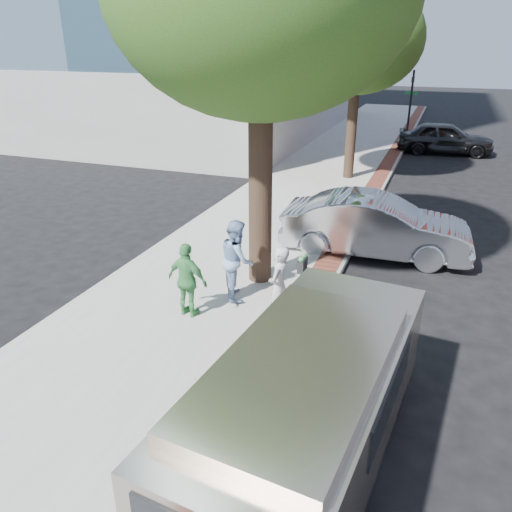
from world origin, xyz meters
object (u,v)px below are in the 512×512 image
at_px(parking_meter, 302,275).
at_px(person_officer, 237,259).
at_px(van, 313,394).
at_px(person_green, 188,280).
at_px(bg_car, 445,138).
at_px(sedan_silver, 375,226).
at_px(person_gray, 279,286).

bearing_deg(parking_meter, person_officer, 157.71).
distance_m(person_officer, van, 4.55).
xyz_separation_m(parking_meter, van, (1.02, -3.06, -0.18)).
xyz_separation_m(person_green, bg_car, (4.35, 19.19, -0.14)).
xyz_separation_m(person_officer, van, (2.62, -3.72, 0.01)).
bearing_deg(bg_car, parking_meter, 169.79).
bearing_deg(parking_meter, van, -71.57).
bearing_deg(bg_car, sedan_silver, 170.85).
distance_m(person_gray, person_officer, 1.39).
height_order(person_green, van, van).
distance_m(person_officer, bg_car, 18.48).
distance_m(parking_meter, bg_car, 18.87).
bearing_deg(person_officer, parking_meter, -139.98).
relative_size(person_green, sedan_silver, 0.32).
bearing_deg(sedan_silver, person_green, 145.04).
distance_m(person_officer, person_green, 1.26).
relative_size(person_green, bg_car, 0.34).
distance_m(person_gray, sedan_silver, 4.64).
distance_m(person_green, sedan_silver, 5.68).
bearing_deg(van, person_officer, 130.92).
height_order(person_green, bg_car, person_green).
bearing_deg(person_gray, bg_car, 174.88).
xyz_separation_m(parking_meter, person_green, (-2.20, -0.45, -0.28)).
height_order(sedan_silver, bg_car, sedan_silver).
bearing_deg(parking_meter, person_green, -168.55).
relative_size(parking_meter, person_green, 0.95).
distance_m(person_gray, van, 3.30).
relative_size(person_gray, van, 0.31).
distance_m(person_gray, bg_car, 19.01).
bearing_deg(sedan_silver, van, 178.55).
bearing_deg(person_green, parking_meter, -159.62).
relative_size(person_officer, van, 0.33).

